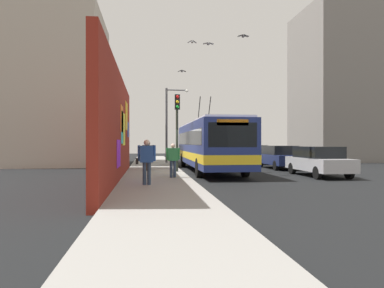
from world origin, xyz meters
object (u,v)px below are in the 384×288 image
(pedestrian_midblock, at_px, (148,153))
(street_lamp, at_px, (169,119))
(parked_car_black, at_px, (254,154))
(pedestrian_at_curb, at_px, (173,158))
(city_bus, at_px, (209,144))
(pedestrian_near_wall, at_px, (146,158))
(parked_car_navy, at_px, (279,156))
(traffic_light, at_px, (177,120))
(parked_car_silver, at_px, (318,161))

(pedestrian_midblock, height_order, street_lamp, street_lamp)
(parked_car_black, relative_size, pedestrian_midblock, 2.67)
(parked_car_black, bearing_deg, pedestrian_at_curb, 148.78)
(city_bus, xyz_separation_m, parked_car_black, (7.58, -5.20, -0.88))
(city_bus, relative_size, pedestrian_near_wall, 7.26)
(pedestrian_midblock, bearing_deg, parked_car_navy, -73.56)
(traffic_light, bearing_deg, parked_car_black, -37.45)
(parked_car_black, xyz_separation_m, pedestrian_midblock, (-8.64, 8.96, 0.32))
(pedestrian_midblock, bearing_deg, pedestrian_at_curb, -165.09)
(city_bus, height_order, pedestrian_near_wall, city_bus)
(parked_car_navy, bearing_deg, street_lamp, 51.13)
(traffic_light, bearing_deg, pedestrian_midblock, 59.20)
(pedestrian_at_curb, bearing_deg, parked_car_navy, -48.57)
(city_bus, relative_size, parked_car_silver, 2.75)
(city_bus, distance_m, pedestrian_midblock, 3.94)
(pedestrian_at_curb, bearing_deg, pedestrian_near_wall, 156.26)
(city_bus, height_order, pedestrian_at_curb, city_bus)
(city_bus, distance_m, traffic_light, 3.25)
(city_bus, bearing_deg, pedestrian_midblock, 105.84)
(pedestrian_near_wall, distance_m, street_lamp, 15.82)
(pedestrian_midblock, bearing_deg, traffic_light, -120.80)
(traffic_light, relative_size, street_lamp, 0.71)
(parked_car_silver, bearing_deg, parked_car_navy, -0.00)
(street_lamp, bearing_deg, pedestrian_near_wall, 173.28)
(city_bus, relative_size, pedestrian_at_curb, 8.00)
(parked_car_black, xyz_separation_m, pedestrian_at_curb, (-12.90, 7.82, 0.24))
(parked_car_silver, xyz_separation_m, traffic_light, (2.05, 7.35, 2.24))
(parked_car_silver, relative_size, parked_car_black, 1.01)
(pedestrian_near_wall, bearing_deg, parked_car_black, -29.97)
(parked_car_black, distance_m, pedestrian_near_wall, 18.11)
(parked_car_navy, xyz_separation_m, traffic_light, (-3.60, 7.35, 2.24))
(city_bus, height_order, parked_car_navy, city_bus)
(street_lamp, bearing_deg, parked_car_silver, -147.81)
(parked_car_black, xyz_separation_m, pedestrian_near_wall, (-15.69, 9.05, 0.35))
(parked_car_silver, relative_size, street_lamp, 0.75)
(parked_car_black, bearing_deg, traffic_light, 142.55)
(pedestrian_at_curb, bearing_deg, pedestrian_midblock, 14.91)
(parked_car_silver, relative_size, pedestrian_at_curb, 2.91)
(parked_car_navy, xyz_separation_m, pedestrian_midblock, (-2.64, 8.96, 0.32))
(parked_car_silver, bearing_deg, traffic_light, 74.43)
(parked_car_black, distance_m, traffic_light, 12.29)
(parked_car_black, bearing_deg, pedestrian_midblock, 133.97)
(parked_car_silver, height_order, pedestrian_midblock, pedestrian_midblock)
(traffic_light, distance_m, street_lamp, 9.44)
(parked_car_navy, distance_m, street_lamp, 9.71)
(pedestrian_near_wall, xyz_separation_m, street_lamp, (15.51, -1.83, 2.53))
(parked_car_silver, distance_m, parked_car_black, 11.65)
(pedestrian_at_curb, distance_m, traffic_light, 3.89)
(pedestrian_midblock, bearing_deg, parked_car_silver, -108.55)
(parked_car_navy, distance_m, pedestrian_midblock, 9.34)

